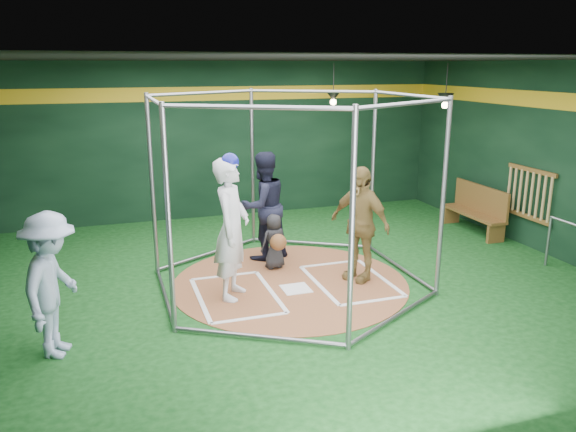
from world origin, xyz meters
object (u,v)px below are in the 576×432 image
object	(u,v)px
batter_figure	(232,228)
dugout_bench	(477,208)
umpire	(263,206)
visitor_leopard	(360,224)

from	to	relation	value
batter_figure	dugout_bench	distance (m)	5.92
umpire	dugout_bench	xyz separation A→B (m)	(4.70, 0.21, -0.47)
batter_figure	umpire	size ratio (longest dim) A/B	1.13
umpire	dugout_bench	size ratio (longest dim) A/B	1.14
umpire	visitor_leopard	bearing A→B (deg)	110.69
batter_figure	visitor_leopard	size ratio (longest dim) A/B	1.17
batter_figure	dugout_bench	bearing A→B (deg)	17.43
batter_figure	umpire	world-z (taller)	batter_figure
umpire	dugout_bench	bearing A→B (deg)	164.50
visitor_leopard	batter_figure	bearing A→B (deg)	-117.85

